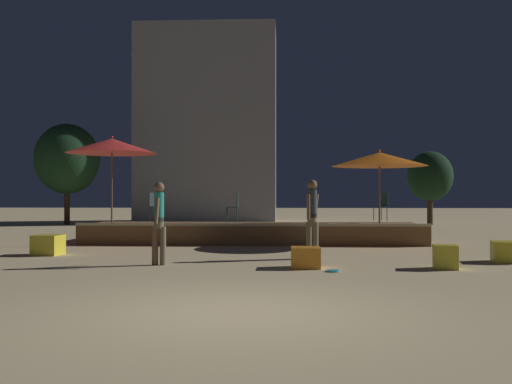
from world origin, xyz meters
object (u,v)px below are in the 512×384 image
cube_seat_2 (445,257)px  bistro_chair_2 (154,204)px  patio_umbrella_1 (112,146)px  person_0 (159,220)px  person_1 (312,215)px  bistro_chair_0 (235,204)px  cube_seat_1 (48,245)px  patio_umbrella_0 (379,159)px  background_tree_1 (430,176)px  bistro_chair_1 (383,204)px  background_tree_0 (67,159)px  cube_seat_3 (508,252)px  cube_seat_0 (306,257)px  frisbee_disc (333,271)px

cube_seat_2 → bistro_chair_2: size_ratio=0.60×
patio_umbrella_1 → person_0: 5.81m
person_1 → bistro_chair_0: (-2.14, 3.92, 0.18)m
cube_seat_2 → bistro_chair_0: bistro_chair_0 is taller
cube_seat_1 → patio_umbrella_0: bearing=19.4°
person_1 → background_tree_1: size_ratio=0.50×
cube_seat_1 → bistro_chair_0: bistro_chair_0 is taller
cube_seat_2 → person_1: person_1 is taller
person_1 → bistro_chair_1: (2.55, 5.43, 0.18)m
patio_umbrella_1 → background_tree_0: bearing=116.8°
cube_seat_3 → bistro_chair_1: bearing=106.2°
patio_umbrella_1 → cube_seat_1: (-0.68, -2.97, -2.70)m
bistro_chair_2 → person_0: bearing=-152.8°
patio_umbrella_0 → person_0: size_ratio=1.61×
person_0 → patio_umbrella_1: bearing=120.1°
patio_umbrella_0 → cube_seat_1: (-8.61, -3.03, -2.28)m
cube_seat_2 → background_tree_0: size_ratio=0.11×
cube_seat_3 → cube_seat_0: bearing=-164.9°
cube_seat_0 → cube_seat_1: (-6.26, 2.20, 0.04)m
patio_umbrella_0 → cube_seat_1: 9.41m
cube_seat_1 → patio_umbrella_1: bearing=77.0°
person_1 → bistro_chair_1: person_1 is taller
patio_umbrella_0 → bistro_chair_2: bearing=168.2°
cube_seat_3 → patio_umbrella_1: bearing=158.5°
patio_umbrella_1 → background_tree_0: 12.95m
patio_umbrella_1 → bistro_chair_2: (0.92, 1.52, -1.74)m
cube_seat_0 → frisbee_disc: cube_seat_0 is taller
bistro_chair_0 → bistro_chair_1: same height
person_0 → bistro_chair_1: person_0 is taller
cube_seat_3 → person_0: person_0 is taller
bistro_chair_1 → frisbee_disc: (-2.26, -7.67, -1.19)m
person_0 → background_tree_1: (9.90, 16.84, 1.46)m
patio_umbrella_0 → patio_umbrella_1: bearing=-179.6°
cube_seat_3 → bistro_chair_0: (-6.40, 4.38, 0.98)m
patio_umbrella_1 → cube_seat_1: size_ratio=4.84×
cube_seat_2 → person_1: 3.17m
cube_seat_3 → background_tree_0: (-15.90, 15.52, 3.09)m
patio_umbrella_1 → patio_umbrella_0: bearing=0.4°
cube_seat_1 → bistro_chair_1: size_ratio=0.75×
patio_umbrella_0 → bistro_chair_0: (-4.28, 0.35, -1.33)m
patio_umbrella_1 → background_tree_1: 17.26m
bistro_chair_1 → background_tree_0: background_tree_0 is taller
cube_seat_1 → frisbee_disc: bearing=-22.3°
bistro_chair_0 → person_0: bearing=-13.6°
patio_umbrella_1 → cube_seat_2: (8.36, -5.19, -2.71)m
cube_seat_0 → person_1: person_1 is taller
cube_seat_1 → background_tree_0: background_tree_0 is taller
cube_seat_0 → bistro_chair_2: bistro_chair_2 is taller
patio_umbrella_1 → bistro_chair_2: size_ratio=3.62×
background_tree_1 → bistro_chair_0: bearing=-127.1°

